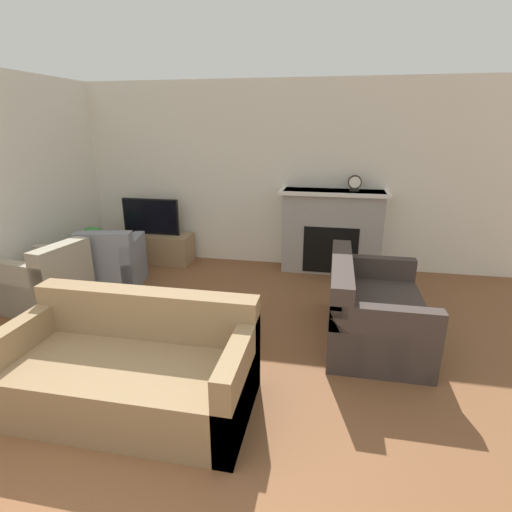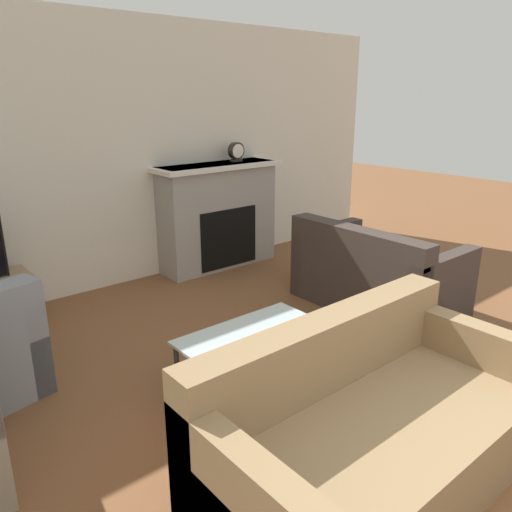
% 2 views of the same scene
% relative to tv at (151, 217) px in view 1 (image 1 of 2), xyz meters
% --- Properties ---
extents(wall_back, '(7.91, 0.06, 2.70)m').
position_rel_tv_xyz_m(wall_back, '(1.42, 0.34, 0.62)').
color(wall_back, silver).
rests_on(wall_back, ground_plane).
extents(fireplace, '(1.52, 0.46, 1.20)m').
position_rel_tv_xyz_m(fireplace, '(2.76, 0.10, -0.10)').
color(fireplace, '#9E9993').
rests_on(fireplace, ground_plane).
extents(tv_stand, '(1.23, 0.45, 0.45)m').
position_rel_tv_xyz_m(tv_stand, '(0.00, 0.00, -0.50)').
color(tv_stand, '#997A56').
rests_on(tv_stand, ground_plane).
extents(tv, '(0.90, 0.06, 0.55)m').
position_rel_tv_xyz_m(tv, '(0.00, 0.00, 0.00)').
color(tv, black).
rests_on(tv, tv_stand).
extents(couch_sectional, '(1.87, 0.94, 0.82)m').
position_rel_tv_xyz_m(couch_sectional, '(1.31, -3.21, -0.44)').
color(couch_sectional, '#8C704C').
rests_on(couch_sectional, ground_plane).
extents(couch_loveseat, '(0.93, 1.47, 0.82)m').
position_rel_tv_xyz_m(couch_loveseat, '(3.20, -1.82, -0.44)').
color(couch_loveseat, '#3D332D').
rests_on(couch_loveseat, ground_plane).
extents(armchair_by_window, '(0.92, 0.85, 0.82)m').
position_rel_tv_xyz_m(armchair_by_window, '(-0.47, -1.84, -0.43)').
color(armchair_by_window, '#9E937F').
rests_on(armchair_by_window, ground_plane).
extents(armchair_accent, '(0.84, 0.90, 0.82)m').
position_rel_tv_xyz_m(armchair_accent, '(-0.07, -1.08, -0.42)').
color(armchair_accent, gray).
rests_on(armchair_accent, ground_plane).
extents(coffee_table, '(1.01, 0.62, 0.40)m').
position_rel_tv_xyz_m(coffee_table, '(1.41, -2.19, -0.36)').
color(coffee_table, '#333338').
rests_on(coffee_table, ground_plane).
extents(potted_plant, '(0.40, 0.40, 0.69)m').
position_rel_tv_xyz_m(potted_plant, '(-0.63, -0.62, -0.32)').
color(potted_plant, '#AD704C').
rests_on(potted_plant, ground_plane).
extents(mantel_clock, '(0.19, 0.07, 0.22)m').
position_rel_tv_xyz_m(mantel_clock, '(3.04, 0.11, 0.59)').
color(mantel_clock, '#28231E').
rests_on(mantel_clock, fireplace).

